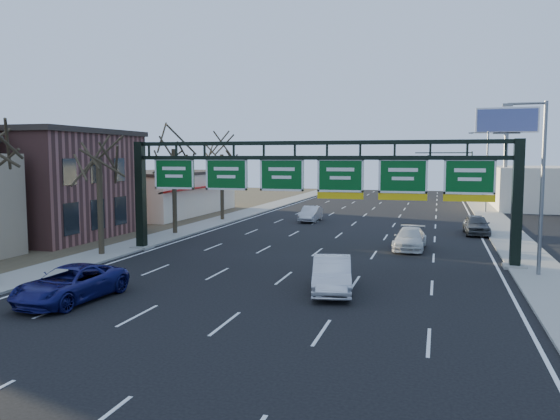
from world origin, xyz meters
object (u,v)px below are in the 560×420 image
(sign_gantry, at_px, (313,183))
(car_blue_suv, at_px, (71,284))
(car_white_wagon, at_px, (410,239))
(car_silver_sedan, at_px, (332,275))

(sign_gantry, height_order, car_blue_suv, sign_gantry)
(sign_gantry, xyz_separation_m, car_white_wagon, (5.59, 4.88, -3.92))
(car_blue_suv, bearing_deg, sign_gantry, 63.49)
(sign_gantry, distance_m, car_blue_suv, 15.52)
(car_blue_suv, distance_m, car_white_wagon, 22.21)
(car_silver_sedan, distance_m, car_white_wagon, 13.32)
(car_blue_suv, xyz_separation_m, car_white_wagon, (13.33, 17.76, -0.04))
(sign_gantry, height_order, car_silver_sedan, sign_gantry)
(sign_gantry, bearing_deg, car_white_wagon, 41.12)
(sign_gantry, relative_size, car_silver_sedan, 5.02)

